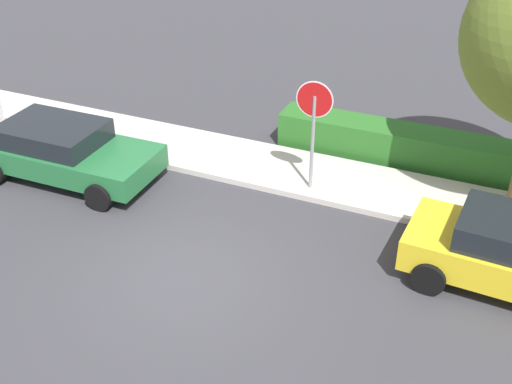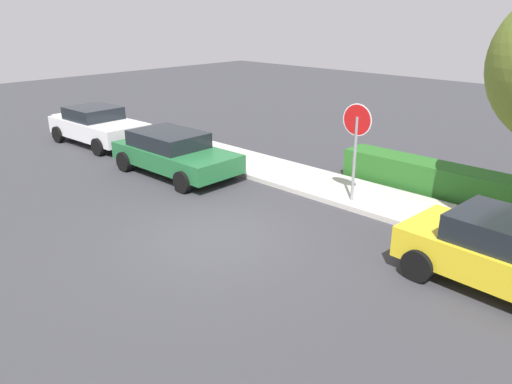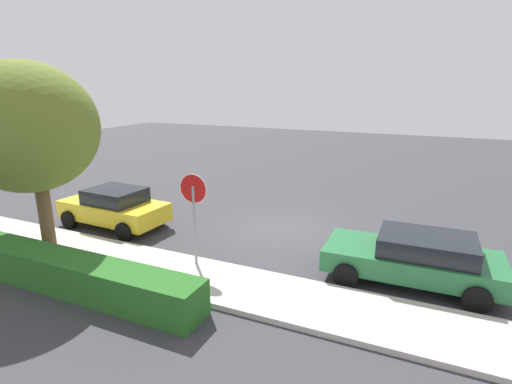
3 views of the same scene
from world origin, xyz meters
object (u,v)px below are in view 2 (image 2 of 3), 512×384
Objects in this scene: parked_car_green at (174,152)px; parked_car_white at (98,125)px; parked_car_yellow at (509,255)px; fire_hydrant at (150,136)px; stop_sign at (356,136)px.

parked_car_green is 5.19m from parked_car_white.
parked_car_yellow is 13.73m from fire_hydrant.
parked_car_green is at bearing -22.94° from fire_hydrant.
parked_car_yellow is 0.93× the size of parked_car_white.
stop_sign is 0.68× the size of parked_car_yellow.
parked_car_green is at bearing -163.70° from stop_sign.
parked_car_white is (-15.29, 0.28, -0.01)m from parked_car_yellow.
stop_sign is at bearing 159.73° from parked_car_yellow.
stop_sign reaches higher than fire_hydrant.
parked_car_white is at bearing 178.94° from parked_car_yellow.
fire_hydrant is at bearing 36.82° from parked_car_white.
parked_car_yellow is 15.29m from parked_car_white.
parked_car_green is at bearing -2.91° from parked_car_white.
parked_car_yellow reaches higher than fire_hydrant.
parked_car_green reaches higher than fire_hydrant.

